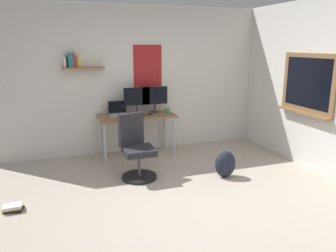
# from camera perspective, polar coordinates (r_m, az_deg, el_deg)

# --- Properties ---
(ground_plane) EXTENTS (5.20, 5.20, 0.00)m
(ground_plane) POSITION_cam_1_polar(r_m,az_deg,el_deg) (4.08, 2.15, -14.14)
(ground_plane) COLOR #ADA393
(ground_plane) RESTS_ON ground
(wall_back) EXTENTS (5.00, 0.30, 2.60)m
(wall_back) POSITION_cam_1_polar(r_m,az_deg,el_deg) (5.98, -6.40, 7.96)
(wall_back) COLOR silver
(wall_back) RESTS_ON ground
(desk) EXTENTS (1.32, 0.61, 0.74)m
(desk) POSITION_cam_1_polar(r_m,az_deg,el_deg) (5.71, -5.47, 1.13)
(desk) COLOR olive
(desk) RESTS_ON ground
(office_chair) EXTENTS (0.52, 0.55, 0.95)m
(office_chair) POSITION_cam_1_polar(r_m,az_deg,el_deg) (4.84, -5.49, -4.33)
(office_chair) COLOR black
(office_chair) RESTS_ON ground
(laptop) EXTENTS (0.31, 0.21, 0.23)m
(laptop) POSITION_cam_1_polar(r_m,az_deg,el_deg) (5.76, -8.71, 2.53)
(laptop) COLOR #ADAFB5
(laptop) RESTS_ON desk
(monitor_primary) EXTENTS (0.46, 0.17, 0.46)m
(monitor_primary) POSITION_cam_1_polar(r_m,az_deg,el_deg) (5.75, -5.46, 4.77)
(monitor_primary) COLOR #38383D
(monitor_primary) RESTS_ON desk
(monitor_secondary) EXTENTS (0.46, 0.17, 0.46)m
(monitor_secondary) POSITION_cam_1_polar(r_m,az_deg,el_deg) (5.83, -2.31, 4.96)
(monitor_secondary) COLOR #38383D
(monitor_secondary) RESTS_ON desk
(keyboard) EXTENTS (0.37, 0.13, 0.02)m
(keyboard) POSITION_cam_1_polar(r_m,az_deg,el_deg) (5.60, -5.95, 1.82)
(keyboard) COLOR black
(keyboard) RESTS_ON desk
(computer_mouse) EXTENTS (0.10, 0.06, 0.03)m
(computer_mouse) POSITION_cam_1_polar(r_m,az_deg,el_deg) (5.67, -3.20, 2.09)
(computer_mouse) COLOR #262628
(computer_mouse) RESTS_ON desk
(coffee_mug) EXTENTS (0.08, 0.08, 0.09)m
(coffee_mug) POSITION_cam_1_polar(r_m,az_deg,el_deg) (5.81, -0.07, 2.70)
(coffee_mug) COLOR #338C4C
(coffee_mug) RESTS_ON desk
(backpack) EXTENTS (0.32, 0.22, 0.40)m
(backpack) POSITION_cam_1_polar(r_m,az_deg,el_deg) (4.96, 9.93, -6.54)
(backpack) COLOR #1E2333
(backpack) RESTS_ON ground
(book_stack_on_floor) EXTENTS (0.24, 0.19, 0.08)m
(book_stack_on_floor) POSITION_cam_1_polar(r_m,az_deg,el_deg) (4.42, -25.41, -12.74)
(book_stack_on_floor) COLOR black
(book_stack_on_floor) RESTS_ON ground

